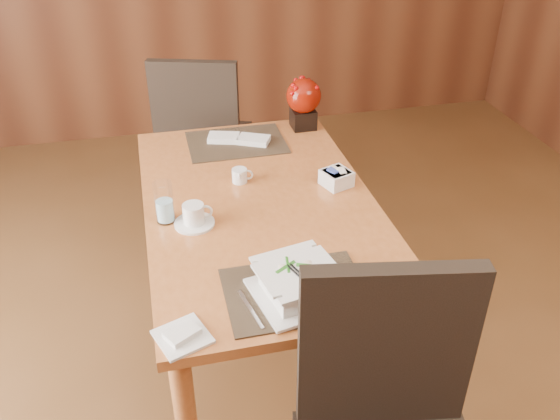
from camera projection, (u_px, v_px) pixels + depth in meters
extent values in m
cube|color=#B76732|center=(261.00, 207.00, 2.34)|extent=(0.90, 1.50, 0.04)
cylinder|color=#B76732|center=(160.00, 209.00, 3.03)|extent=(0.07, 0.07, 0.71)
cylinder|color=#B76732|center=(413.00, 388.00, 2.05)|extent=(0.07, 0.07, 0.71)
cylinder|color=#B76732|center=(306.00, 191.00, 3.18)|extent=(0.07, 0.07, 0.71)
cube|color=black|center=(296.00, 291.00, 1.88)|extent=(0.45, 0.33, 0.01)
cube|color=black|center=(236.00, 142.00, 2.78)|extent=(0.45, 0.33, 0.01)
cube|color=white|center=(298.00, 295.00, 1.86)|extent=(0.31, 0.31, 0.01)
cube|color=white|center=(298.00, 282.00, 1.83)|extent=(0.22, 0.22, 0.09)
cylinder|color=#CDCB6E|center=(298.00, 282.00, 1.83)|extent=(0.17, 0.17, 0.07)
cylinder|color=white|center=(194.00, 223.00, 2.20)|extent=(0.15, 0.15, 0.01)
cylinder|color=white|center=(194.00, 214.00, 2.18)|extent=(0.08, 0.08, 0.08)
cylinder|color=black|center=(193.00, 206.00, 2.16)|extent=(0.07, 0.07, 0.01)
cylinder|color=white|center=(164.00, 202.00, 2.18)|extent=(0.09, 0.09, 0.16)
cube|color=white|center=(336.00, 178.00, 2.43)|extent=(0.14, 0.14, 0.06)
cube|color=black|center=(303.00, 119.00, 2.90)|extent=(0.11, 0.11, 0.09)
sphere|color=maroon|center=(304.00, 96.00, 2.84)|extent=(0.17, 0.17, 0.17)
cube|color=white|center=(183.00, 337.00, 1.71)|extent=(0.18, 0.18, 0.01)
cube|color=black|center=(387.00, 348.00, 1.60)|extent=(0.48, 0.14, 0.54)
cube|color=black|center=(206.00, 142.00, 3.41)|extent=(0.60, 0.60, 0.06)
cube|color=black|center=(195.00, 110.00, 3.07)|extent=(0.45, 0.19, 0.52)
cylinder|color=black|center=(246.00, 166.00, 3.70)|extent=(0.04, 0.04, 0.45)
cylinder|color=black|center=(237.00, 198.00, 3.37)|extent=(0.04, 0.04, 0.45)
cylinder|color=black|center=(184.00, 164.00, 3.72)|extent=(0.04, 0.04, 0.45)
cylinder|color=black|center=(169.00, 196.00, 3.39)|extent=(0.04, 0.04, 0.45)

